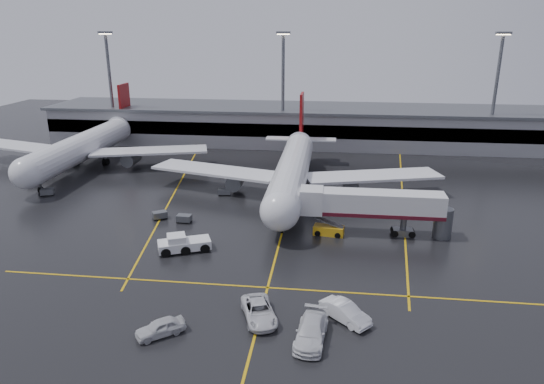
# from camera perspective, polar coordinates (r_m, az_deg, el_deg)

# --- Properties ---
(ground) EXTENTS (220.00, 220.00, 0.00)m
(ground) POSITION_cam_1_polar(r_m,az_deg,el_deg) (73.08, 1.75, -2.54)
(ground) COLOR black
(ground) RESTS_ON ground
(apron_line_centre) EXTENTS (0.25, 90.00, 0.02)m
(apron_line_centre) POSITION_cam_1_polar(r_m,az_deg,el_deg) (73.08, 1.75, -2.53)
(apron_line_centre) COLOR gold
(apron_line_centre) RESTS_ON ground
(apron_line_stop) EXTENTS (60.00, 0.25, 0.02)m
(apron_line_stop) POSITION_cam_1_polar(r_m,az_deg,el_deg) (53.25, -0.52, -11.01)
(apron_line_stop) COLOR gold
(apron_line_stop) RESTS_ON ground
(apron_line_left) EXTENTS (9.99, 69.35, 0.02)m
(apron_line_left) POSITION_cam_1_polar(r_m,az_deg,el_deg) (86.29, -10.95, 0.47)
(apron_line_left) COLOR gold
(apron_line_left) RESTS_ON ground
(apron_line_right) EXTENTS (7.57, 69.64, 0.02)m
(apron_line_right) POSITION_cam_1_polar(r_m,az_deg,el_deg) (83.07, 14.87, -0.54)
(apron_line_right) COLOR gold
(apron_line_right) RESTS_ON ground
(terminal) EXTENTS (122.00, 19.00, 8.60)m
(terminal) POSITION_cam_1_polar(r_m,az_deg,el_deg) (118.08, 3.98, 7.77)
(terminal) COLOR gray
(terminal) RESTS_ON ground
(light_mast_left) EXTENTS (3.00, 1.20, 25.45)m
(light_mast_left) POSITION_cam_1_polar(r_m,az_deg,el_deg) (121.82, -18.23, 12.07)
(light_mast_left) COLOR #595B60
(light_mast_left) RESTS_ON ground
(light_mast_mid) EXTENTS (3.00, 1.20, 25.45)m
(light_mast_mid) POSITION_cam_1_polar(r_m,az_deg,el_deg) (111.12, 1.28, 12.43)
(light_mast_mid) COLOR #595B60
(light_mast_mid) RESTS_ON ground
(light_mast_right) EXTENTS (3.00, 1.20, 25.45)m
(light_mast_right) POSITION_cam_1_polar(r_m,az_deg,el_deg) (115.62, 24.51, 11.05)
(light_mast_right) COLOR #595B60
(light_mast_right) RESTS_ON ground
(main_airliner) EXTENTS (48.80, 45.60, 14.10)m
(main_airliner) POSITION_cam_1_polar(r_m,az_deg,el_deg) (80.93, 2.43, 2.70)
(main_airliner) COLOR silver
(main_airliner) RESTS_ON ground
(second_airliner) EXTENTS (48.80, 45.60, 14.10)m
(second_airliner) POSITION_cam_1_polar(r_m,az_deg,el_deg) (104.10, -20.78, 5.09)
(second_airliner) COLOR silver
(second_airliner) RESTS_ON ground
(jet_bridge) EXTENTS (19.90, 3.40, 6.05)m
(jet_bridge) POSITION_cam_1_polar(r_m,az_deg,el_deg) (66.07, 11.60, -1.62)
(jet_bridge) COLOR silver
(jet_bridge) RESTS_ON ground
(pushback_tractor) EXTENTS (6.84, 4.81, 2.27)m
(pushback_tractor) POSITION_cam_1_polar(r_m,az_deg,el_deg) (61.95, -10.29, -5.95)
(pushback_tractor) COLOR silver
(pushback_tractor) RESTS_ON ground
(belt_loader) EXTENTS (4.19, 2.36, 2.52)m
(belt_loader) POSITION_cam_1_polar(r_m,az_deg,el_deg) (66.11, 6.57, -4.42)
(belt_loader) COLOR gold
(belt_loader) RESTS_ON ground
(service_van_a) EXTENTS (4.55, 6.49, 1.64)m
(service_van_a) POSITION_cam_1_polar(r_m,az_deg,el_deg) (47.80, -1.52, -13.63)
(service_van_a) COLOR silver
(service_van_a) RESTS_ON ground
(service_van_b) EXTENTS (3.15, 6.47, 1.81)m
(service_van_b) POSITION_cam_1_polar(r_m,az_deg,el_deg) (45.06, 4.57, -15.77)
(service_van_b) COLOR silver
(service_van_b) RESTS_ON ground
(service_van_c) EXTENTS (5.13, 4.94, 1.74)m
(service_van_c) POSITION_cam_1_polar(r_m,az_deg,el_deg) (48.07, 8.45, -13.58)
(service_van_c) COLOR white
(service_van_c) RESTS_ON ground
(service_van_d) EXTENTS (4.63, 4.13, 1.52)m
(service_van_d) POSITION_cam_1_polar(r_m,az_deg,el_deg) (46.75, -12.80, -15.04)
(service_van_d) COLOR silver
(service_van_d) RESTS_ON ground
(baggage_cart_a) EXTENTS (2.06, 1.39, 1.12)m
(baggage_cart_a) POSITION_cam_1_polar(r_m,az_deg,el_deg) (70.81, -10.14, -3.00)
(baggage_cart_a) COLOR #595B60
(baggage_cart_a) RESTS_ON ground
(baggage_cart_b) EXTENTS (2.39, 2.18, 1.12)m
(baggage_cart_b) POSITION_cam_1_polar(r_m,az_deg,el_deg) (72.77, -12.86, -2.59)
(baggage_cart_b) COLOR #595B60
(baggage_cart_b) RESTS_ON ground
(baggage_cart_c) EXTENTS (2.16, 1.57, 1.12)m
(baggage_cart_c) POSITION_cam_1_polar(r_m,az_deg,el_deg) (81.32, -5.52, 0.06)
(baggage_cart_c) COLOR #595B60
(baggage_cart_c) RESTS_ON ground
(baggage_cart_d) EXTENTS (2.36, 2.01, 1.12)m
(baggage_cart_d) POSITION_cam_1_polar(r_m,az_deg,el_deg) (96.46, -25.94, 1.20)
(baggage_cart_d) COLOR #595B60
(baggage_cart_d) RESTS_ON ground
(baggage_cart_e) EXTENTS (2.34, 1.94, 1.12)m
(baggage_cart_e) POSITION_cam_1_polar(r_m,az_deg,el_deg) (88.86, -24.59, 0.03)
(baggage_cart_e) COLOR #595B60
(baggage_cart_e) RESTS_ON ground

